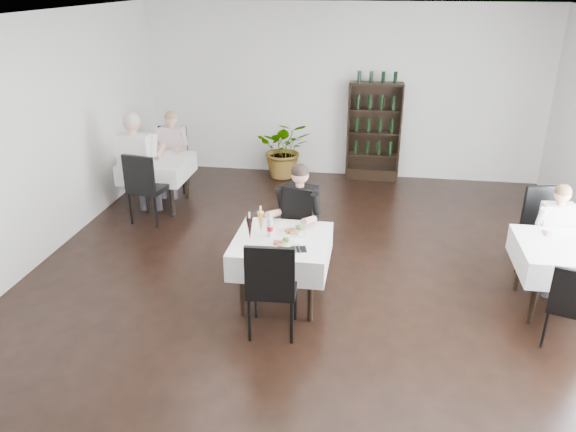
# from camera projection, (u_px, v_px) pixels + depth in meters

# --- Properties ---
(room_shell) EXTENTS (9.00, 9.00, 9.00)m
(room_shell) POSITION_uv_depth(u_px,v_px,m) (310.00, 176.00, 5.73)
(room_shell) COLOR black
(room_shell) RESTS_ON ground
(wine_shelf) EXTENTS (0.90, 0.28, 1.75)m
(wine_shelf) POSITION_uv_depth(u_px,v_px,m) (374.00, 133.00, 9.82)
(wine_shelf) COLOR black
(wine_shelf) RESTS_ON ground
(main_table) EXTENTS (1.03, 1.03, 0.77)m
(main_table) POSITION_uv_depth(u_px,v_px,m) (282.00, 251.00, 6.12)
(main_table) COLOR black
(main_table) RESTS_ON ground
(left_table) EXTENTS (0.98, 0.98, 0.77)m
(left_table) POSITION_uv_depth(u_px,v_px,m) (157.00, 168.00, 8.74)
(left_table) COLOR black
(left_table) RESTS_ON ground
(right_table) EXTENTS (0.98, 0.98, 0.77)m
(right_table) POSITION_uv_depth(u_px,v_px,m) (565.00, 258.00, 5.96)
(right_table) COLOR black
(right_table) RESTS_ON ground
(potted_tree) EXTENTS (1.02, 0.91, 1.04)m
(potted_tree) POSITION_uv_depth(u_px,v_px,m) (285.00, 149.00, 10.06)
(potted_tree) COLOR #2A561D
(potted_tree) RESTS_ON ground
(main_chair_far) EXTENTS (0.49, 0.49, 0.91)m
(main_chair_far) POSITION_uv_depth(u_px,v_px,m) (294.00, 228.00, 6.92)
(main_chair_far) COLOR black
(main_chair_far) RESTS_ON ground
(main_chair_near) EXTENTS (0.51, 0.52, 1.06)m
(main_chair_near) POSITION_uv_depth(u_px,v_px,m) (272.00, 283.00, 5.51)
(main_chair_near) COLOR black
(main_chair_near) RESTS_ON ground
(left_chair_far) EXTENTS (0.54, 0.55, 1.05)m
(left_chair_far) POSITION_uv_depth(u_px,v_px,m) (173.00, 154.00, 9.49)
(left_chair_far) COLOR black
(left_chair_far) RESTS_ON ground
(left_chair_near) EXTENTS (0.57, 0.57, 1.07)m
(left_chair_near) POSITION_uv_depth(u_px,v_px,m) (145.00, 184.00, 8.10)
(left_chair_near) COLOR black
(left_chair_near) RESTS_ON ground
(right_chair_far) EXTENTS (0.61, 0.62, 1.12)m
(right_chair_far) POSITION_uv_depth(u_px,v_px,m) (547.00, 228.00, 6.61)
(right_chair_far) COLOR black
(right_chair_far) RESTS_ON ground
(right_chair_near) EXTENTS (0.53, 0.53, 0.90)m
(right_chair_near) POSITION_uv_depth(u_px,v_px,m) (572.00, 302.00, 5.35)
(right_chair_near) COLOR black
(right_chair_near) RESTS_ON ground
(diner_main) EXTENTS (0.59, 0.63, 1.42)m
(diner_main) POSITION_uv_depth(u_px,v_px,m) (297.00, 214.00, 6.54)
(diner_main) COLOR #3F3F46
(diner_main) RESTS_ON ground
(diner_left_far) EXTENTS (0.53, 0.53, 1.38)m
(diner_left_far) POSITION_uv_depth(u_px,v_px,m) (171.00, 147.00, 9.18)
(diner_left_far) COLOR #3F3F46
(diner_left_far) RESTS_ON ground
(diner_left_near) EXTENTS (0.62, 0.62, 1.64)m
(diner_left_near) POSITION_uv_depth(u_px,v_px,m) (138.00, 158.00, 8.15)
(diner_left_near) COLOR #3F3F46
(diner_left_near) RESTS_ON ground
(diner_right_far) EXTENTS (0.49, 0.50, 1.26)m
(diner_right_far) POSITION_uv_depth(u_px,v_px,m) (558.00, 230.00, 6.36)
(diner_right_far) COLOR #3F3F46
(diner_right_far) RESTS_ON ground
(plate_far) EXTENTS (0.33, 0.33, 0.08)m
(plate_far) POSITION_uv_depth(u_px,v_px,m) (294.00, 231.00, 6.18)
(plate_far) COLOR white
(plate_far) RESTS_ON main_table
(plate_near) EXTENTS (0.27, 0.27, 0.07)m
(plate_near) POSITION_uv_depth(u_px,v_px,m) (281.00, 243.00, 5.91)
(plate_near) COLOR white
(plate_near) RESTS_ON main_table
(pilsner_dark) EXTENTS (0.07, 0.07, 0.32)m
(pilsner_dark) POSITION_uv_depth(u_px,v_px,m) (250.00, 228.00, 5.99)
(pilsner_dark) COLOR black
(pilsner_dark) RESTS_ON main_table
(pilsner_lager) EXTENTS (0.08, 0.08, 0.33)m
(pilsner_lager) POSITION_uv_depth(u_px,v_px,m) (261.00, 223.00, 6.11)
(pilsner_lager) COLOR gold
(pilsner_lager) RESTS_ON main_table
(coke_bottle) EXTENTS (0.07, 0.07, 0.27)m
(coke_bottle) POSITION_uv_depth(u_px,v_px,m) (270.00, 227.00, 6.07)
(coke_bottle) COLOR silver
(coke_bottle) RESTS_ON main_table
(napkin_cutlery) EXTENTS (0.22, 0.21, 0.02)m
(napkin_cutlery) POSITION_uv_depth(u_px,v_px,m) (297.00, 249.00, 5.81)
(napkin_cutlery) COLOR black
(napkin_cutlery) RESTS_ON main_table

